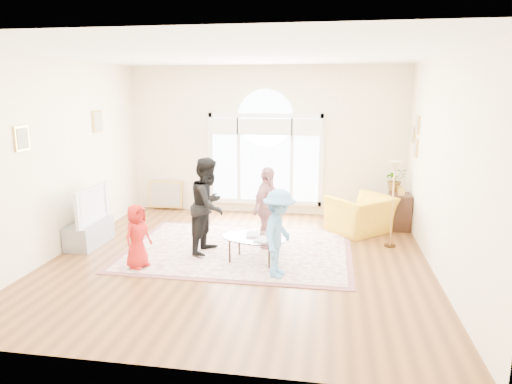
% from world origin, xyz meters
% --- Properties ---
extents(ground, '(6.00, 6.00, 0.00)m').
position_xyz_m(ground, '(0.00, 0.00, 0.00)').
color(ground, '#54331A').
rests_on(ground, ground).
extents(room_shell, '(6.00, 6.00, 6.00)m').
position_xyz_m(room_shell, '(0.01, 2.83, 1.57)').
color(room_shell, '#F3E7C2').
rests_on(room_shell, ground).
extents(area_rug, '(3.60, 2.60, 0.02)m').
position_xyz_m(area_rug, '(-0.09, 0.46, 0.01)').
color(area_rug, beige).
rests_on(area_rug, ground).
extents(rug_border, '(3.80, 2.80, 0.01)m').
position_xyz_m(rug_border, '(-0.09, 0.46, 0.01)').
color(rug_border, brown).
rests_on(rug_border, ground).
extents(tv_console, '(0.45, 1.00, 0.42)m').
position_xyz_m(tv_console, '(-2.75, 0.30, 0.21)').
color(tv_console, gray).
rests_on(tv_console, ground).
extents(television, '(0.17, 1.10, 0.64)m').
position_xyz_m(television, '(-2.74, 0.30, 0.74)').
color(television, black).
rests_on(television, tv_console).
extents(coffee_table, '(1.15, 0.87, 0.54)m').
position_xyz_m(coffee_table, '(0.26, -0.07, 0.40)').
color(coffee_table, silver).
rests_on(coffee_table, ground).
extents(armchair, '(1.44, 1.44, 0.71)m').
position_xyz_m(armchair, '(2.02, 1.82, 0.35)').
color(armchair, yellow).
rests_on(armchair, ground).
extents(side_cabinet, '(0.40, 0.50, 0.70)m').
position_xyz_m(side_cabinet, '(2.78, 2.18, 0.35)').
color(side_cabinet, black).
rests_on(side_cabinet, ground).
extents(floor_lamp, '(0.27, 0.27, 1.51)m').
position_xyz_m(floor_lamp, '(2.49, 1.07, 1.28)').
color(floor_lamp, black).
rests_on(floor_lamp, ground).
extents(plant_pedestal, '(0.20, 0.20, 0.70)m').
position_xyz_m(plant_pedestal, '(2.70, 2.46, 0.35)').
color(plant_pedestal, white).
rests_on(plant_pedestal, ground).
extents(potted_plant, '(0.49, 0.46, 0.46)m').
position_xyz_m(potted_plant, '(2.70, 2.46, 0.93)').
color(potted_plant, '#33722D').
rests_on(potted_plant, plant_pedestal).
extents(leaning_picture, '(0.80, 0.14, 0.62)m').
position_xyz_m(leaning_picture, '(-2.29, 2.90, 0.00)').
color(leaning_picture, tan).
rests_on(leaning_picture, ground).
extents(child_red, '(0.47, 0.56, 0.99)m').
position_xyz_m(child_red, '(-1.45, -0.59, 0.51)').
color(child_red, red).
rests_on(child_red, area_rug).
extents(child_black, '(0.72, 0.86, 1.60)m').
position_xyz_m(child_black, '(-0.56, 0.27, 0.82)').
color(child_black, black).
rests_on(child_black, area_rug).
extents(child_pink, '(0.60, 0.89, 1.40)m').
position_xyz_m(child_pink, '(0.36, 0.65, 0.72)').
color(child_pink, '#C6868A').
rests_on(child_pink, area_rug).
extents(child_blue, '(0.61, 0.90, 1.29)m').
position_xyz_m(child_blue, '(0.71, -0.59, 0.67)').
color(child_blue, '#65ABEA').
rests_on(child_blue, area_rug).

